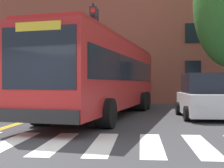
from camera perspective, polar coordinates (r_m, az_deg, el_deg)
ground_plane at (r=7.09m, az=-19.63°, el=-11.85°), size 120.00×120.00×0.00m
crosswalk at (r=7.92m, az=-10.14°, el=-10.55°), size 14.54×3.51×0.01m
lane_line_yellow_inner at (r=22.03m, az=-5.63°, el=-3.66°), size 0.12×36.00×0.01m
lane_line_yellow_outer at (r=21.99m, az=-5.22°, el=-3.67°), size 0.12×36.00×0.01m
city_bus at (r=14.10m, az=-1.26°, el=1.62°), size 4.13×12.50×3.35m
car_white_far_lane at (r=13.77m, az=16.47°, el=-2.40°), size 2.18×4.05×1.89m
traffic_light_overhead at (r=16.38m, az=-3.00°, el=8.08°), size 0.57×3.12×5.62m
building_facade at (r=28.04m, az=-0.80°, el=6.87°), size 34.07×10.00×9.48m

